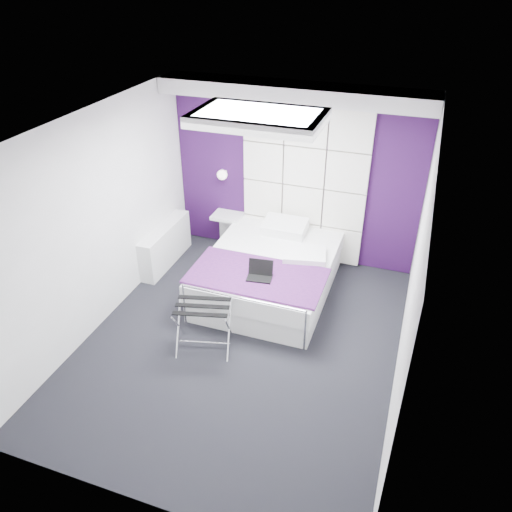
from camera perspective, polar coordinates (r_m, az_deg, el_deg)
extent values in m
plane|color=black|center=(6.10, -1.65, -9.72)|extent=(4.40, 4.40, 0.00)
plane|color=white|center=(4.80, -2.13, 14.32)|extent=(4.40, 4.40, 0.00)
plane|color=silver|center=(7.21, 4.47, 9.29)|extent=(3.60, 0.00, 3.60)
plane|color=silver|center=(6.14, -17.79, 3.64)|extent=(0.00, 4.40, 4.40)
plane|color=silver|center=(5.06, 17.57, -2.64)|extent=(0.00, 4.40, 4.40)
cube|color=#2E0E3D|center=(7.20, 4.45, 9.26)|extent=(3.58, 0.02, 2.58)
cube|color=white|center=(6.62, 4.31, 18.18)|extent=(3.58, 0.50, 0.20)
sphere|color=white|center=(7.44, -3.77, 9.35)|extent=(0.15, 0.15, 0.15)
cube|color=white|center=(7.49, -10.29, 1.22)|extent=(0.22, 1.20, 0.60)
cube|color=white|center=(6.83, 1.47, -2.97)|extent=(1.59, 1.99, 0.30)
cube|color=white|center=(6.68, 1.51, -1.03)|extent=(1.63, 2.03, 0.25)
cube|color=#3B1348|center=(6.21, 0.10, -2.28)|extent=(1.69, 0.90, 0.03)
cube|color=white|center=(7.65, -3.23, 4.59)|extent=(0.46, 0.36, 0.05)
cube|color=black|center=(5.68, -6.17, -5.71)|extent=(0.62, 0.46, 0.01)
cube|color=black|center=(6.13, 0.40, -2.50)|extent=(0.30, 0.21, 0.02)
cube|color=black|center=(6.16, 0.73, -1.12)|extent=(0.30, 0.01, 0.20)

